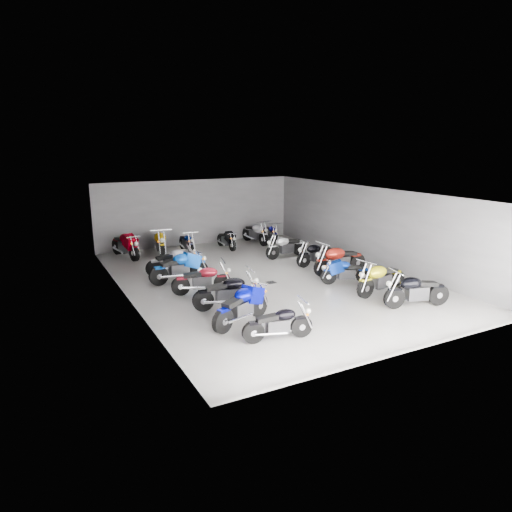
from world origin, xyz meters
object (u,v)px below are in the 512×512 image
at_px(motorcycle_back_a, 125,245).
at_px(motorcycle_back_d, 227,239).
at_px(motorcycle_right_e, 317,254).
at_px(motorcycle_left_f, 173,261).
at_px(motorcycle_back_e, 255,233).
at_px(motorcycle_left_c, 228,292).
at_px(motorcycle_right_c, 346,272).
at_px(motorcycle_right_f, 286,246).
at_px(drain_grate, 271,282).
at_px(motorcycle_back_f, 271,233).
at_px(motorcycle_left_b, 242,306).
at_px(motorcycle_left_a, 279,323).
at_px(motorcycle_right_d, 339,260).
at_px(motorcycle_left_d, 203,280).
at_px(motorcycle_right_b, 381,279).
at_px(motorcycle_back_b, 160,243).
at_px(motorcycle_right_a, 416,291).
at_px(motorcycle_back_c, 187,242).
at_px(motorcycle_left_e, 180,267).

distance_m(motorcycle_back_a, motorcycle_back_d, 4.71).
bearing_deg(motorcycle_right_e, motorcycle_left_f, 72.27).
bearing_deg(motorcycle_back_e, motorcycle_left_c, 52.06).
distance_m(motorcycle_right_c, motorcycle_back_d, 7.33).
bearing_deg(motorcycle_right_f, motorcycle_back_e, -6.81).
xyz_separation_m(drain_grate, motorcycle_back_a, (-3.87, 6.19, 0.57)).
bearing_deg(motorcycle_left_c, motorcycle_back_f, 151.48).
height_order(motorcycle_left_b, motorcycle_back_e, motorcycle_left_b).
xyz_separation_m(motorcycle_left_a, motorcycle_right_d, (5.15, 4.18, 0.11)).
bearing_deg(motorcycle_back_f, drain_grate, 69.89).
relative_size(motorcycle_left_d, motorcycle_back_e, 0.91).
height_order(motorcycle_left_f, motorcycle_right_f, motorcycle_left_f).
distance_m(motorcycle_right_b, motorcycle_back_b, 10.13).
distance_m(motorcycle_right_b, motorcycle_back_a, 11.09).
xyz_separation_m(motorcycle_right_a, motorcycle_back_d, (-1.88, 10.06, -0.07)).
distance_m(motorcycle_left_d, motorcycle_right_e, 5.66).
xyz_separation_m(motorcycle_left_a, motorcycle_right_e, (5.15, 5.66, 0.04)).
bearing_deg(motorcycle_right_c, motorcycle_back_c, 48.35).
bearing_deg(drain_grate, motorcycle_left_f, 135.32).
xyz_separation_m(motorcycle_back_d, motorcycle_back_e, (1.77, 0.41, 0.08)).
xyz_separation_m(drain_grate, motorcycle_left_a, (-2.28, -4.42, 0.45)).
bearing_deg(motorcycle_back_c, motorcycle_right_d, 123.81).
bearing_deg(motorcycle_left_a, motorcycle_right_c, 134.23).
bearing_deg(motorcycle_right_b, drain_grate, 34.83).
xyz_separation_m(motorcycle_left_c, motorcycle_right_b, (5.08, -1.13, 0.03)).
height_order(motorcycle_left_d, motorcycle_back_c, motorcycle_left_d).
bearing_deg(motorcycle_right_b, motorcycle_back_d, 3.68).
height_order(motorcycle_right_a, motorcycle_back_e, motorcycle_back_e).
bearing_deg(motorcycle_right_d, motorcycle_left_a, 129.27).
bearing_deg(motorcycle_left_d, motorcycle_left_c, 20.04).
distance_m(motorcycle_back_c, motorcycle_back_d, 1.94).
height_order(motorcycle_left_e, motorcycle_back_d, motorcycle_left_e).
xyz_separation_m(motorcycle_left_a, motorcycle_back_f, (5.82, 10.76, -0.00)).
height_order(motorcycle_back_b, motorcycle_back_d, motorcycle_back_b).
bearing_deg(motorcycle_right_d, motorcycle_back_e, 2.65).
distance_m(motorcycle_left_b, motorcycle_right_c, 5.20).
height_order(motorcycle_left_e, motorcycle_right_e, motorcycle_left_e).
xyz_separation_m(motorcycle_back_b, motorcycle_back_d, (3.20, -0.20, -0.12)).
height_order(motorcycle_back_a, motorcycle_back_d, motorcycle_back_a).
relative_size(motorcycle_left_c, motorcycle_back_a, 0.91).
bearing_deg(motorcycle_right_e, motorcycle_right_d, 177.19).
height_order(motorcycle_right_f, motorcycle_back_b, motorcycle_back_b).
bearing_deg(motorcycle_back_e, motorcycle_left_f, 27.52).
bearing_deg(motorcycle_right_c, motorcycle_right_e, 11.17).
bearing_deg(motorcycle_right_d, drain_grate, 85.35).
relative_size(motorcycle_right_b, motorcycle_back_f, 1.20).
height_order(motorcycle_left_c, motorcycle_left_e, motorcycle_left_e).
bearing_deg(motorcycle_right_c, motorcycle_left_e, 83.77).
height_order(motorcycle_left_d, motorcycle_left_f, motorcycle_left_f).
bearing_deg(motorcycle_left_b, motorcycle_left_a, -9.56).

